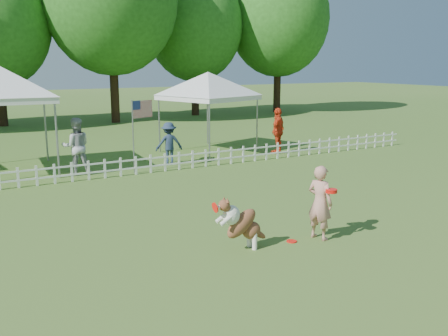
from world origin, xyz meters
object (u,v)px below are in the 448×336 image
(dog, at_px, (242,223))
(canopy_tent_right, at_px, (208,113))
(canopy_tent_left, at_px, (0,121))
(spectator_c, at_px, (278,131))
(spectator_b, at_px, (169,143))
(frisbee_on_turf, at_px, (292,241))
(handler, at_px, (320,203))
(flag_pole, at_px, (133,137))
(spectator_a, at_px, (76,146))

(dog, relative_size, canopy_tent_right, 0.35)
(canopy_tent_left, xyz_separation_m, spectator_c, (9.78, -1.42, -0.81))
(canopy_tent_left, bearing_deg, spectator_b, -9.42)
(frisbee_on_turf, relative_size, canopy_tent_left, 0.06)
(handler, distance_m, frisbee_on_turf, 0.96)
(frisbee_on_turf, bearing_deg, handler, -11.25)
(spectator_b, bearing_deg, spectator_c, -171.38)
(frisbee_on_turf, bearing_deg, spectator_c, 56.16)
(canopy_tent_right, bearing_deg, flag_pole, -167.56)
(canopy_tent_left, bearing_deg, spectator_a, -31.04)
(handler, xyz_separation_m, spectator_a, (-2.83, 8.37, 0.15))
(dog, bearing_deg, spectator_b, 74.96)
(handler, relative_size, spectator_b, 1.04)
(spectator_a, bearing_deg, frisbee_on_turf, 113.87)
(canopy_tent_left, xyz_separation_m, spectator_b, (5.25, -1.25, -0.97))
(canopy_tent_left, bearing_deg, dog, -67.81)
(spectator_a, distance_m, spectator_c, 7.77)
(spectator_a, height_order, spectator_c, spectator_a)
(handler, relative_size, spectator_c, 0.85)
(spectator_a, bearing_deg, spectator_c, -171.42)
(frisbee_on_turf, relative_size, spectator_a, 0.11)
(frisbee_on_turf, height_order, canopy_tent_right, canopy_tent_right)
(frisbee_on_turf, xyz_separation_m, spectator_a, (-2.24, 8.25, 0.90))
(handler, xyz_separation_m, canopy_tent_right, (2.73, 9.99, 0.78))
(frisbee_on_turf, bearing_deg, flag_pole, 94.60)
(dog, xyz_separation_m, canopy_tent_left, (-3.15, 9.56, 1.16))
(frisbee_on_turf, height_order, spectator_a, spectator_a)
(dog, distance_m, canopy_tent_right, 10.77)
(handler, bearing_deg, frisbee_on_turf, 62.82)
(frisbee_on_turf, xyz_separation_m, spectator_c, (5.53, 8.24, 0.88))
(dog, height_order, spectator_a, spectator_a)
(handler, distance_m, spectator_a, 8.84)
(canopy_tent_right, height_order, spectator_b, canopy_tent_right)
(canopy_tent_left, height_order, canopy_tent_right, canopy_tent_left)
(dog, xyz_separation_m, flag_pole, (0.49, 7.44, 0.65))
(handler, bearing_deg, canopy_tent_right, -31.20)
(frisbee_on_turf, distance_m, spectator_c, 9.96)
(spectator_c, bearing_deg, spectator_b, -35.82)
(dog, xyz_separation_m, spectator_b, (2.09, 8.31, 0.20))
(spectator_b, bearing_deg, dog, 86.68)
(spectator_c, bearing_deg, dog, 17.23)
(handler, xyz_separation_m, frisbee_on_turf, (-0.59, 0.12, -0.75))
(dog, height_order, canopy_tent_right, canopy_tent_right)
(spectator_b, bearing_deg, frisbee_on_turf, 94.09)
(handler, height_order, dog, handler)
(canopy_tent_right, height_order, spectator_c, canopy_tent_right)
(flag_pole, height_order, spectator_a, flag_pole)
(frisbee_on_turf, height_order, spectator_b, spectator_b)
(flag_pole, bearing_deg, spectator_b, 6.58)
(canopy_tent_right, relative_size, spectator_b, 2.10)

